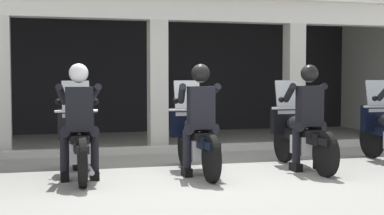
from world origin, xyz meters
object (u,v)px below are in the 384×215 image
(motorcycle_left, at_px, (78,141))
(police_officer_center, at_px, (200,110))
(police_officer_right, at_px, (309,108))
(police_officer_left, at_px, (79,111))
(motorcycle_right, at_px, (300,135))
(motorcycle_center, at_px, (195,138))

(motorcycle_left, relative_size, police_officer_center, 1.29)
(police_officer_right, bearing_deg, police_officer_center, -176.77)
(police_officer_left, xyz_separation_m, police_officer_right, (3.36, -0.10, 0.00))
(motorcycle_right, bearing_deg, police_officer_center, -167.19)
(police_officer_left, relative_size, motorcycle_center, 0.78)
(motorcycle_left, xyz_separation_m, police_officer_right, (3.36, -0.38, 0.44))
(motorcycle_left, xyz_separation_m, police_officer_left, (-0.00, -0.28, 0.44))
(motorcycle_left, height_order, motorcycle_right, same)
(police_officer_center, distance_m, police_officer_right, 1.68)
(motorcycle_left, relative_size, motorcycle_right, 1.00)
(police_officer_center, bearing_deg, motorcycle_right, 10.20)
(police_officer_left, xyz_separation_m, police_officer_center, (1.68, -0.09, 0.00))
(police_officer_right, bearing_deg, motorcycle_right, 93.18)
(motorcycle_center, relative_size, motorcycle_right, 1.00)
(police_officer_left, xyz_separation_m, motorcycle_right, (3.36, 0.18, -0.44))
(police_officer_right, bearing_deg, motorcycle_left, 176.92)
(motorcycle_center, distance_m, motorcycle_right, 1.68)
(motorcycle_left, height_order, police_officer_left, police_officer_left)
(police_officer_center, height_order, police_officer_right, same)
(police_officer_center, bearing_deg, motorcycle_left, 168.15)
(motorcycle_left, distance_m, motorcycle_right, 3.36)
(police_officer_left, distance_m, motorcycle_right, 3.39)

